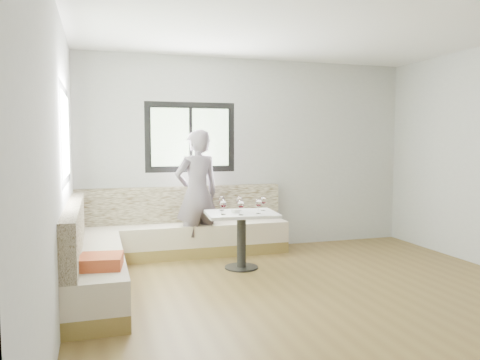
# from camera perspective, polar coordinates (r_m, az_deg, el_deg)

# --- Properties ---
(room) EXTENTS (5.01, 5.01, 2.81)m
(room) POSITION_cam_1_polar(r_m,az_deg,el_deg) (4.71, 9.58, 2.50)
(room) COLOR brown
(room) RESTS_ON ground
(banquette) EXTENTS (2.90, 2.80, 0.95)m
(banquette) POSITION_cam_1_polar(r_m,az_deg,el_deg) (5.92, -10.92, -7.63)
(banquette) COLOR olive
(banquette) RESTS_ON ground
(table) EXTENTS (0.92, 0.75, 0.71)m
(table) POSITION_cam_1_polar(r_m,az_deg,el_deg) (5.87, 0.17, -5.68)
(table) COLOR black
(table) RESTS_ON ground
(person) EXTENTS (0.72, 0.56, 1.75)m
(person) POSITION_cam_1_polar(r_m,az_deg,el_deg) (6.40, -5.26, -1.71)
(person) COLOR slate
(person) RESTS_ON ground
(olive_ramekin) EXTENTS (0.11, 0.11, 0.04)m
(olive_ramekin) POSITION_cam_1_polar(r_m,az_deg,el_deg) (5.81, -0.57, -3.79)
(olive_ramekin) COLOR white
(olive_ramekin) RESTS_ON table
(wine_glass_a) EXTENTS (0.08, 0.08, 0.18)m
(wine_glass_a) POSITION_cam_1_polar(r_m,az_deg,el_deg) (5.65, -2.06, -2.96)
(wine_glass_a) COLOR white
(wine_glass_a) RESTS_ON table
(wine_glass_b) EXTENTS (0.08, 0.08, 0.18)m
(wine_glass_b) POSITION_cam_1_polar(r_m,az_deg,el_deg) (5.60, 0.11, -3.02)
(wine_glass_b) COLOR white
(wine_glass_b) RESTS_ON table
(wine_glass_c) EXTENTS (0.08, 0.08, 0.18)m
(wine_glass_c) POSITION_cam_1_polar(r_m,az_deg,el_deg) (5.72, 2.27, -2.86)
(wine_glass_c) COLOR white
(wine_glass_c) RESTS_ON table
(wine_glass_d) EXTENTS (0.08, 0.08, 0.18)m
(wine_glass_d) POSITION_cam_1_polar(r_m,az_deg,el_deg) (5.96, -0.07, -2.56)
(wine_glass_d) COLOR white
(wine_glass_d) RESTS_ON table
(wine_glass_e) EXTENTS (0.08, 0.08, 0.18)m
(wine_glass_e) POSITION_cam_1_polar(r_m,az_deg,el_deg) (5.96, 2.84, -2.56)
(wine_glass_e) COLOR white
(wine_glass_e) RESTS_ON table
(wine_glass_f) EXTENTS (0.08, 0.08, 0.18)m
(wine_glass_f) POSITION_cam_1_polar(r_m,az_deg,el_deg) (5.99, -2.24, -2.53)
(wine_glass_f) COLOR white
(wine_glass_f) RESTS_ON table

